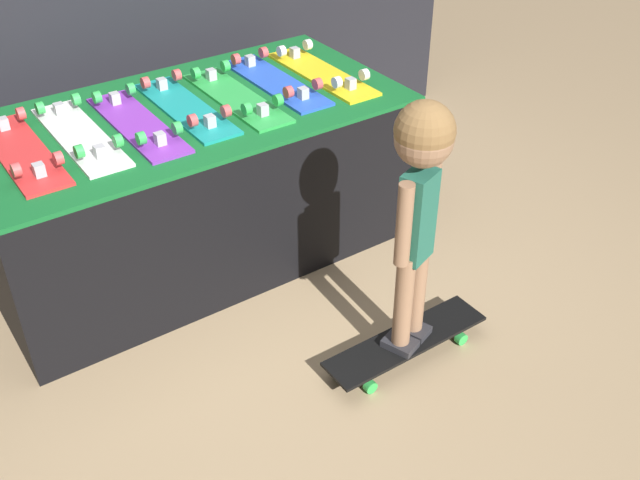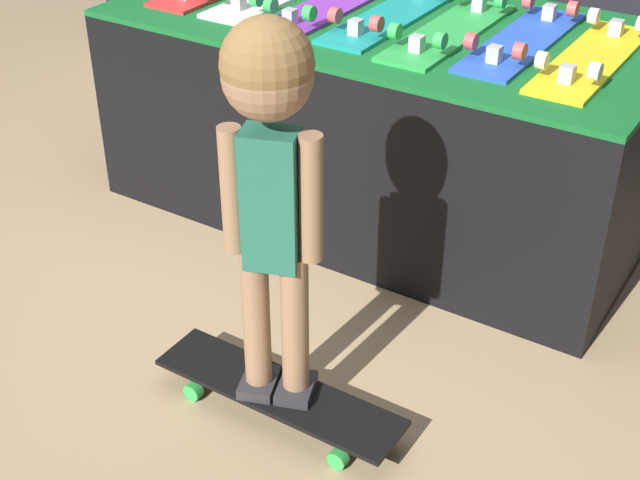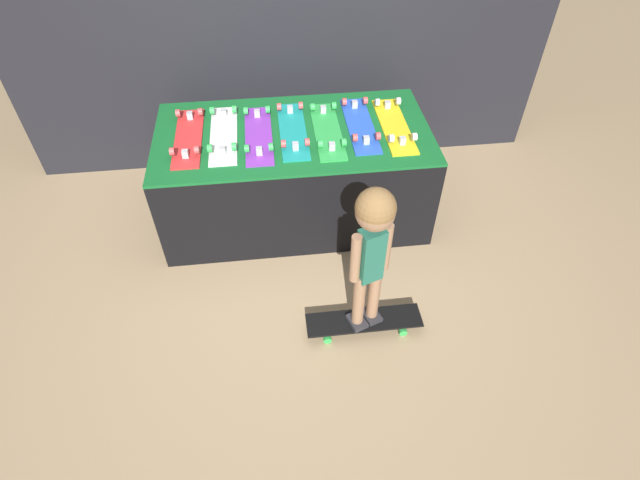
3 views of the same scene
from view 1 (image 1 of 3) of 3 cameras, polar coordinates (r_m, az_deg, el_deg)
name	(u,v)px [view 1 (image 1 of 3)]	position (r m, az deg, el deg)	size (l,w,h in m)	color
ground_plane	(273,320)	(3.31, -3.60, -6.08)	(16.00, 16.00, 0.00)	tan
display_rack	(194,182)	(3.60, -9.59, 4.39)	(1.94, 1.00, 0.74)	black
skateboard_red_on_rack	(21,151)	(3.22, -21.79, 6.35)	(0.19, 0.72, 0.09)	red
skateboard_white_on_rack	(80,134)	(3.28, -17.85, 7.68)	(0.19, 0.72, 0.09)	white
skateboard_purple_on_rack	(137,122)	(3.32, -13.77, 8.70)	(0.19, 0.72, 0.09)	purple
skateboard_teal_on_rack	(185,106)	(3.42, -10.23, 9.99)	(0.19, 0.72, 0.09)	teal
skateboard_green_on_rack	(236,96)	(3.49, -6.41, 10.86)	(0.19, 0.72, 0.09)	green
skateboard_blue_on_rack	(276,81)	(3.63, -3.40, 12.03)	(0.19, 0.72, 0.09)	blue
skateboard_yellow_on_rack	(321,72)	(3.73, 0.11, 12.70)	(0.19, 0.72, 0.09)	yellow
skateboard_on_floor	(406,342)	(3.11, 6.56, -7.76)	(0.73, 0.18, 0.09)	black
child	(420,184)	(2.66, 7.63, 4.22)	(0.24, 0.21, 1.05)	#2D2D33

